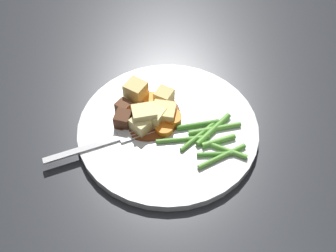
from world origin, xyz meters
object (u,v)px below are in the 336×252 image
(potato_chunk_4, at_px, (136,92))
(potato_chunk_5, at_px, (164,97))
(potato_chunk_0, at_px, (140,125))
(carrot_slice_2, at_px, (162,127))
(carrot_slice_3, at_px, (130,114))
(potato_chunk_1, at_px, (144,117))
(potato_chunk_2, at_px, (154,116))
(carrot_slice_0, at_px, (174,120))
(meat_chunk_0, at_px, (123,119))
(carrot_slice_1, at_px, (153,101))
(fork, at_px, (106,142))
(meat_chunk_1, at_px, (124,107))
(potato_chunk_3, at_px, (164,113))
(carrot_slice_4, at_px, (146,113))
(dinner_plate, at_px, (168,129))

(potato_chunk_4, height_order, potato_chunk_5, potato_chunk_4)
(potato_chunk_0, relative_size, potato_chunk_5, 1.04)
(carrot_slice_2, relative_size, carrot_slice_3, 0.87)
(potato_chunk_1, relative_size, potato_chunk_2, 1.16)
(carrot_slice_0, distance_m, meat_chunk_0, 0.08)
(carrot_slice_1, bearing_deg, potato_chunk_4, 17.17)
(carrot_slice_0, xyz_separation_m, fork, (0.06, 0.09, -0.01))
(carrot_slice_3, distance_m, potato_chunk_4, 0.04)
(carrot_slice_3, relative_size, potato_chunk_5, 1.23)
(carrot_slice_2, distance_m, potato_chunk_1, 0.03)
(carrot_slice_0, xyz_separation_m, carrot_slice_1, (0.05, -0.02, -0.00))
(meat_chunk_0, bearing_deg, potato_chunk_0, -171.49)
(carrot_slice_0, bearing_deg, fork, 54.89)
(fork, bearing_deg, potato_chunk_1, -113.04)
(meat_chunk_1, xyz_separation_m, fork, (-0.02, 0.07, -0.01))
(carrot_slice_1, height_order, potato_chunk_4, potato_chunk_4)
(carrot_slice_1, relative_size, potato_chunk_1, 0.90)
(carrot_slice_0, height_order, potato_chunk_3, potato_chunk_3)
(carrot_slice_1, distance_m, potato_chunk_2, 0.04)
(potato_chunk_2, relative_size, meat_chunk_1, 1.44)
(carrot_slice_3, relative_size, fork, 0.21)
(carrot_slice_1, relative_size, meat_chunk_0, 1.28)
(carrot_slice_0, bearing_deg, potato_chunk_5, -35.73)
(potato_chunk_0, height_order, meat_chunk_0, same)
(carrot_slice_2, xyz_separation_m, potato_chunk_4, (0.07, -0.03, 0.01))
(potato_chunk_0, distance_m, potato_chunk_5, 0.07)
(carrot_slice_1, xyz_separation_m, carrot_slice_4, (-0.01, 0.03, 0.00))
(carrot_slice_0, relative_size, potato_chunk_5, 1.16)
(dinner_plate, distance_m, carrot_slice_4, 0.04)
(carrot_slice_1, relative_size, potato_chunk_4, 0.93)
(carrot_slice_4, distance_m, potato_chunk_1, 0.02)
(dinner_plate, height_order, carrot_slice_3, carrot_slice_3)
(potato_chunk_5, xyz_separation_m, meat_chunk_0, (0.03, 0.07, -0.00))
(carrot_slice_0, bearing_deg, potato_chunk_2, 30.33)
(potato_chunk_1, bearing_deg, fork, 66.96)
(potato_chunk_5, bearing_deg, potato_chunk_3, 124.23)
(potato_chunk_1, height_order, meat_chunk_0, potato_chunk_1)
(carrot_slice_2, distance_m, carrot_slice_3, 0.06)
(potato_chunk_5, relative_size, fork, 0.17)
(potato_chunk_0, bearing_deg, carrot_slice_3, -23.03)
(potato_chunk_0, distance_m, meat_chunk_1, 0.05)
(potato_chunk_1, xyz_separation_m, potato_chunk_2, (-0.01, -0.01, -0.00))
(fork, bearing_deg, carrot_slice_1, -96.77)
(carrot_slice_2, xyz_separation_m, potato_chunk_2, (0.02, -0.01, 0.01))
(potato_chunk_4, distance_m, fork, 0.10)
(carrot_slice_0, distance_m, meat_chunk_1, 0.08)
(meat_chunk_0, bearing_deg, carrot_slice_3, -84.57)
(dinner_plate, relative_size, carrot_slice_1, 8.65)
(potato_chunk_0, xyz_separation_m, potato_chunk_3, (-0.02, -0.04, 0.00))
(dinner_plate, distance_m, potato_chunk_4, 0.08)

